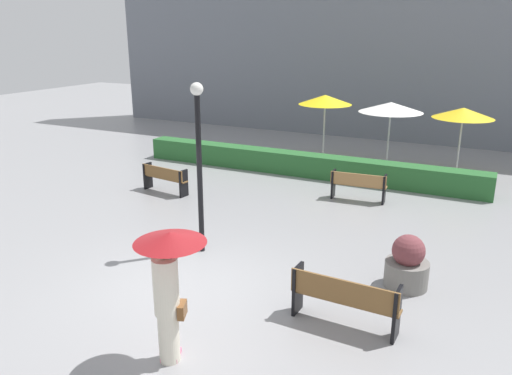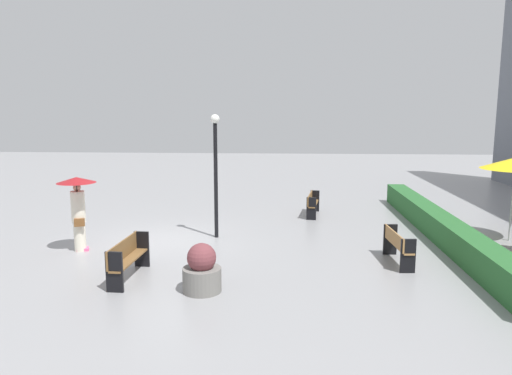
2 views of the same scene
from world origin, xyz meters
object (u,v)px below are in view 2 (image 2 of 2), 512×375
(bench_back_row, at_px, (397,244))
(bench_far_left, at_px, (312,202))
(bench_near_right, at_px, (127,256))
(pedestrian_with_umbrella, at_px, (78,202))
(lamp_post, at_px, (216,163))
(planter_pot, at_px, (202,271))

(bench_back_row, distance_m, bench_far_left, 5.90)
(bench_near_right, relative_size, bench_far_left, 1.13)
(pedestrian_with_umbrella, xyz_separation_m, lamp_post, (-1.74, 3.62, 0.93))
(planter_pot, bearing_deg, bench_far_left, 160.20)
(bench_back_row, distance_m, pedestrian_with_umbrella, 8.72)
(bench_back_row, bearing_deg, bench_near_right, -76.79)
(planter_pot, height_order, lamp_post, lamp_post)
(lamp_post, bearing_deg, pedestrian_with_umbrella, -64.36)
(bench_back_row, bearing_deg, lamp_post, -114.06)
(bench_near_right, relative_size, pedestrian_with_umbrella, 0.89)
(bench_near_right, bearing_deg, bench_back_row, 103.21)
(bench_far_left, bearing_deg, planter_pot, -19.80)
(pedestrian_with_umbrella, bearing_deg, bench_back_row, 86.58)
(lamp_post, bearing_deg, bench_far_left, 136.55)
(bench_back_row, relative_size, pedestrian_with_umbrella, 0.78)
(planter_pot, bearing_deg, pedestrian_with_umbrella, -125.02)
(lamp_post, bearing_deg, planter_pot, 4.28)
(planter_pot, xyz_separation_m, lamp_post, (-4.51, -0.34, 1.88))
(bench_far_left, bearing_deg, bench_near_right, -33.45)
(planter_pot, relative_size, lamp_post, 0.28)
(pedestrian_with_umbrella, distance_m, lamp_post, 4.12)
(bench_far_left, height_order, pedestrian_with_umbrella, pedestrian_with_umbrella)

